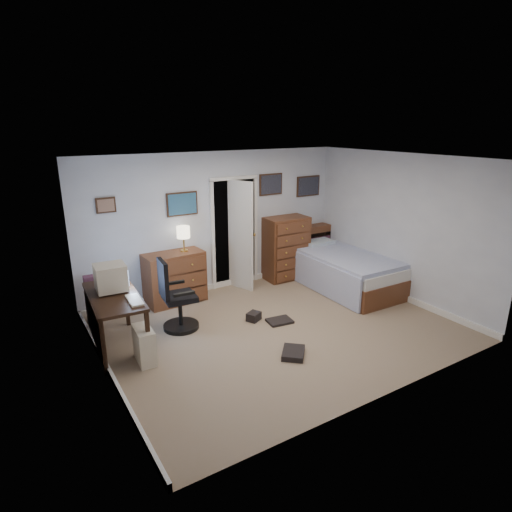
{
  "coord_description": "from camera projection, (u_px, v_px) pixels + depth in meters",
  "views": [
    {
      "loc": [
        -3.35,
        -4.77,
        2.96
      ],
      "look_at": [
        -0.22,
        0.3,
        1.1
      ],
      "focal_mm": 30.0,
      "sensor_mm": 36.0,
      "label": 1
    }
  ],
  "objects": [
    {
      "name": "floor_clutter",
      "position": [
        278.0,
        334.0,
        6.19
      ],
      "size": [
        0.85,
        1.53,
        0.13
      ],
      "rotation": [
        0.0,
        0.0,
        0.43
      ],
      "color": "black",
      "rests_on": "floor"
    },
    {
      "name": "office_chair",
      "position": [
        176.0,
        303.0,
        6.3
      ],
      "size": [
        0.58,
        0.58,
        1.1
      ],
      "rotation": [
        0.0,
        0.0,
        -0.1
      ],
      "color": "black",
      "rests_on": "floor"
    },
    {
      "name": "computer_desk",
      "position": [
        108.0,
        309.0,
        5.68
      ],
      "size": [
        0.71,
        1.39,
        0.78
      ],
      "rotation": [
        0.0,
        0.0,
        -0.06
      ],
      "color": "black",
      "rests_on": "floor"
    },
    {
      "name": "doorway",
      "position": [
        227.0,
        230.0,
        8.16
      ],
      "size": [
        0.96,
        1.12,
        2.05
      ],
      "color": "black",
      "rests_on": "floor"
    },
    {
      "name": "crt_monitor",
      "position": [
        111.0,
        278.0,
        5.75
      ],
      "size": [
        0.42,
        0.4,
        0.37
      ],
      "rotation": [
        0.0,
        0.0,
        -0.06
      ],
      "color": "beige",
      "rests_on": "computer_desk"
    },
    {
      "name": "media_stack",
      "position": [
        91.0,
        299.0,
        6.55
      ],
      "size": [
        0.15,
        0.15,
        0.75
      ],
      "primitive_type": "cube",
      "rotation": [
        0.0,
        0.0,
        -0.01
      ],
      "color": "maroon",
      "rests_on": "floor"
    },
    {
      "name": "bed",
      "position": [
        344.0,
        270.0,
        7.95
      ],
      "size": [
        1.23,
        2.22,
        0.72
      ],
      "rotation": [
        0.0,
        0.0,
        -0.02
      ],
      "color": "brown",
      "rests_on": "floor"
    },
    {
      "name": "tall_dresser",
      "position": [
        286.0,
        248.0,
        8.36
      ],
      "size": [
        0.86,
        0.52,
        1.23
      ],
      "primitive_type": "cube",
      "rotation": [
        0.0,
        0.0,
        -0.04
      ],
      "color": "brown",
      "rests_on": "floor"
    },
    {
      "name": "low_dresser",
      "position": [
        175.0,
        278.0,
        7.28
      ],
      "size": [
        1.02,
        0.55,
        0.88
      ],
      "primitive_type": "cube",
      "rotation": [
        0.0,
        0.0,
        0.05
      ],
      "color": "brown",
      "rests_on": "floor"
    },
    {
      "name": "table_lamp",
      "position": [
        183.0,
        233.0,
        7.16
      ],
      "size": [
        0.23,
        0.23,
        0.43
      ],
      "rotation": [
        0.0,
        0.0,
        0.05
      ],
      "color": "gold",
      "rests_on": "low_dresser"
    },
    {
      "name": "wall_posters",
      "position": [
        244.0,
        192.0,
        7.81
      ],
      "size": [
        4.38,
        0.04,
        0.6
      ],
      "color": "#331E11",
      "rests_on": "floor"
    },
    {
      "name": "pc_tower",
      "position": [
        144.0,
        345.0,
        5.49
      ],
      "size": [
        0.24,
        0.45,
        0.47
      ],
      "rotation": [
        0.0,
        0.0,
        -0.06
      ],
      "color": "beige",
      "rests_on": "floor"
    },
    {
      "name": "headboard_bookcase",
      "position": [
        310.0,
        247.0,
        8.84
      ],
      "size": [
        1.06,
        0.28,
        0.95
      ],
      "rotation": [
        0.0,
        0.0,
        -0.01
      ],
      "color": "brown",
      "rests_on": "floor"
    },
    {
      "name": "keyboard",
      "position": [
        135.0,
        300.0,
        5.48
      ],
      "size": [
        0.18,
        0.42,
        0.02
      ],
      "primitive_type": "cube",
      "rotation": [
        0.0,
        0.0,
        -0.06
      ],
      "color": "beige",
      "rests_on": "computer_desk"
    },
    {
      "name": "floor",
      "position": [
        279.0,
        329.0,
        6.45
      ],
      "size": [
        5.0,
        4.0,
        0.02
      ],
      "primitive_type": "cube",
      "color": "gray",
      "rests_on": "ground"
    }
  ]
}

